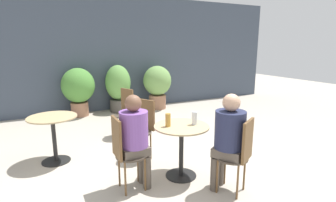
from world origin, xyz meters
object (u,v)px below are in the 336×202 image
bistro_chair_1 (240,151)px  seated_person_1 (228,135)px  bistro_chair_0 (124,148)px  potted_plant_0 (78,88)px  potted_plant_2 (157,84)px  bistro_chair_2 (124,109)px  beer_glass_0 (194,118)px  bistro_chair_3 (143,124)px  seated_person_0 (135,134)px  potted_plant_1 (118,86)px  cafe_table_far (53,129)px  cafe_table_near (181,139)px  beer_glass_1 (168,120)px

bistro_chair_1 → seated_person_1: size_ratio=0.77×
bistro_chair_0 → potted_plant_0: size_ratio=0.77×
potted_plant_0 → potted_plant_2: potted_plant_0 is taller
bistro_chair_2 → beer_glass_0: bearing=-13.3°
beer_glass_0 → potted_plant_0: (-0.96, 3.83, -0.09)m
bistro_chair_3 → potted_plant_0: potted_plant_0 is taller
bistro_chair_2 → seated_person_0: (-0.43, -1.88, 0.15)m
beer_glass_0 → potted_plant_1: (0.03, 3.82, -0.12)m
seated_person_0 → potted_plant_1: potted_plant_1 is taller
cafe_table_far → potted_plant_1: size_ratio=0.58×
bistro_chair_0 → potted_plant_1: (0.99, 3.80, 0.14)m
potted_plant_2 → bistro_chair_0: bearing=-119.1°
bistro_chair_2 → seated_person_0: bearing=-37.6°
bistro_chair_1 → seated_person_1: 0.22m
bistro_chair_0 → bistro_chair_2: 1.96m
seated_person_0 → bistro_chair_1: bearing=-123.4°
potted_plant_2 → seated_person_1: bearing=-102.6°
cafe_table_near → bistro_chair_3: size_ratio=0.78×
seated_person_0 → seated_person_1: seated_person_1 is taller
cafe_table_near → bistro_chair_0: 0.78m
seated_person_0 → beer_glass_1: 0.48m
cafe_table_near → bistro_chair_2: 1.88m
bistro_chair_3 → seated_person_1: bearing=-3.2°
cafe_table_near → bistro_chair_0: size_ratio=0.78×
bistro_chair_1 → bistro_chair_2: (-0.61, 2.54, 0.00)m
beer_glass_0 → seated_person_1: bearing=-73.8°
bistro_chair_2 → beer_glass_1: (0.04, -1.82, 0.25)m
seated_person_1 → potted_plant_0: size_ratio=1.01×
bistro_chair_1 → beer_glass_0: bistro_chair_1 is taller
seated_person_1 → bistro_chair_3: bearing=-97.4°
beer_glass_1 → seated_person_1: bearing=-50.0°
potted_plant_2 → cafe_table_near: bearing=-109.0°
seated_person_1 → beer_glass_0: 0.54m
bistro_chair_2 → bistro_chair_3: same height
bistro_chair_1 → bistro_chair_3: size_ratio=1.00×
potted_plant_0 → potted_plant_2: size_ratio=1.01×
potted_plant_0 → bistro_chair_3: bearing=-79.8°
cafe_table_far → bistro_chair_2: bearing=26.8°
bistro_chair_3 → seated_person_0: seated_person_0 is taller
cafe_table_near → potted_plant_0: bearing=101.7°
bistro_chair_1 → beer_glass_0: (-0.23, 0.64, 0.25)m
cafe_table_far → beer_glass_1: beer_glass_1 is taller
bistro_chair_2 → potted_plant_0: bearing=171.8°
seated_person_0 → beer_glass_0: bearing=-92.4°
bistro_chair_3 → beer_glass_1: size_ratio=5.42×
cafe_table_near → bistro_chair_1: bearing=-59.2°
cafe_table_far → bistro_chair_1: bearing=-45.0°
cafe_table_far → bistro_chair_3: bearing=-19.8°
potted_plant_1 → potted_plant_2: 1.06m
bistro_chair_1 → seated_person_0: bearing=-63.4°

